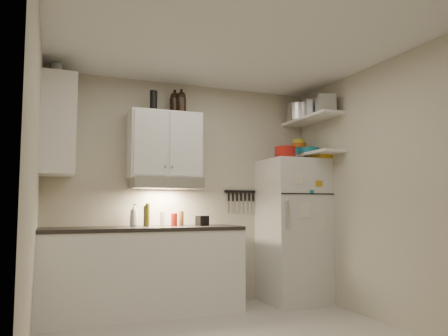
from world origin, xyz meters
name	(u,v)px	position (x,y,z in m)	size (l,w,h in m)	color
ceiling	(235,40)	(0.00, 0.00, 2.61)	(3.20, 3.00, 0.02)	white
back_wall	(185,193)	(0.00, 1.51, 1.30)	(3.20, 0.02, 2.60)	#BEB7A2
left_wall	(32,184)	(-1.61, 0.00, 1.30)	(0.02, 3.00, 2.60)	#BEB7A2
right_wall	(384,190)	(1.61, 0.00, 1.30)	(0.02, 3.00, 2.60)	#BEB7A2
base_cabinet	(143,273)	(-0.55, 1.20, 0.44)	(2.10, 0.60, 0.88)	white
countertop	(144,229)	(-0.55, 1.20, 0.90)	(2.10, 0.62, 0.04)	#282422
upper_cabinet	(165,145)	(-0.30, 1.33, 1.83)	(0.80, 0.33, 0.75)	white
side_cabinet	(58,126)	(-1.44, 1.20, 1.95)	(0.33, 0.55, 1.00)	white
range_hood	(166,183)	(-0.30, 1.27, 1.39)	(0.76, 0.46, 0.12)	silver
fridge	(293,230)	(1.25, 1.16, 0.85)	(0.70, 0.68, 1.70)	silver
shelf_hi	(312,119)	(1.45, 1.02, 2.20)	(0.30, 0.95, 0.03)	white
shelf_lo	(312,155)	(1.45, 1.02, 1.76)	(0.30, 0.95, 0.03)	white
knife_strip	(240,191)	(0.70, 1.49, 1.32)	(0.42, 0.02, 0.03)	black
dutch_oven	(285,153)	(1.09, 1.05, 1.77)	(0.25, 0.25, 0.14)	#A31813
book_stack	(321,156)	(1.51, 0.93, 1.74)	(0.20, 0.25, 0.08)	gold
spice_jar	(302,156)	(1.36, 1.11, 1.75)	(0.06, 0.06, 0.09)	silver
stock_pot	(298,113)	(1.41, 1.26, 2.32)	(0.29, 0.29, 0.21)	silver
tin_a	(312,109)	(1.44, 0.99, 2.32)	(0.20, 0.18, 0.20)	#AAAAAD
tin_b	(326,104)	(1.45, 0.72, 2.32)	(0.20, 0.20, 0.20)	#AAAAAD
bowl_teal	(299,152)	(1.43, 1.28, 1.82)	(0.23, 0.23, 0.09)	#176B7F
bowl_orange	(299,146)	(1.40, 1.25, 1.90)	(0.19, 0.19, 0.06)	#BE5011
bowl_yellow	(299,142)	(1.40, 1.25, 1.95)	(0.15, 0.15, 0.05)	gold
plates	(309,151)	(1.41, 1.04, 1.81)	(0.26, 0.26, 0.07)	#176B7F
growler_a	(175,103)	(-0.17, 1.39, 2.33)	(0.11, 0.11, 0.27)	black
growler_b	(181,102)	(-0.11, 1.32, 2.33)	(0.11, 0.11, 0.27)	black
thermos_a	(153,101)	(-0.45, 1.27, 2.31)	(0.08, 0.08, 0.23)	black
thermos_b	(154,101)	(-0.44, 1.28, 2.31)	(0.08, 0.08, 0.22)	black
side_jar	(56,71)	(-1.47, 1.22, 2.52)	(0.11, 0.11, 0.14)	silver
soap_bottle	(134,214)	(-0.63, 1.34, 1.06)	(0.10, 0.11, 0.27)	white
pepper_mill	(181,218)	(-0.10, 1.31, 1.00)	(0.05, 0.05, 0.16)	brown
oil_bottle	(148,215)	(-0.51, 1.21, 1.04)	(0.05, 0.05, 0.25)	#5E6719
vinegar_bottle	(146,216)	(-0.50, 1.35, 1.03)	(0.05, 0.05, 0.22)	black
clear_bottle	(162,219)	(-0.33, 1.30, 1.00)	(0.05, 0.05, 0.16)	silver
red_jar	(174,220)	(-0.20, 1.25, 0.99)	(0.07, 0.07, 0.14)	#A31813
caddy	(202,221)	(0.11, 1.21, 0.98)	(0.13, 0.09, 0.11)	black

